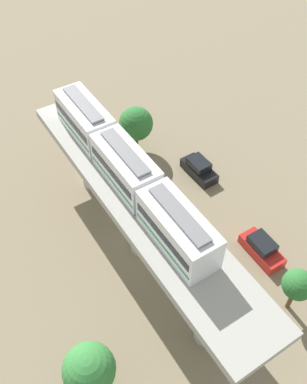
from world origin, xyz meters
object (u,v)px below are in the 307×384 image
at_px(tree_mid_lot, 89,369).
at_px(parked_car_black, 199,169).
at_px(train, 126,167).
at_px(tree_far_corner, 136,124).
at_px(tree_near_viaduct, 298,285).
at_px(parked_car_red, 262,249).

bearing_deg(tree_mid_lot, parked_car_black, 34.38).
bearing_deg(train, tree_far_corner, 56.08).
height_order(train, tree_mid_lot, train).
xyz_separation_m(train, tree_far_corner, (6.49, 9.65, -5.14)).
xyz_separation_m(tree_mid_lot, tree_far_corner, (15.28, 19.56, 0.37)).
distance_m(train, tree_near_viaduct, 15.50).
bearing_deg(parked_car_black, tree_near_viaduct, -101.48).
bearing_deg(train, tree_near_viaduct, -61.83).
relative_size(parked_car_black, tree_mid_lot, 0.89).
bearing_deg(parked_car_red, train, 138.02).
xyz_separation_m(tree_near_viaduct, tree_far_corner, (-0.42, 22.55, -0.04)).
relative_size(parked_car_red, tree_near_viaduct, 0.91).
relative_size(tree_mid_lot, tree_far_corner, 0.93).
distance_m(train, parked_car_black, 12.78).
distance_m(parked_car_black, tree_far_corner, 8.03).
bearing_deg(tree_near_viaduct, parked_car_black, 79.63).
bearing_deg(tree_far_corner, tree_near_viaduct, -88.94).
relative_size(parked_car_red, tree_far_corner, 0.82).
xyz_separation_m(train, parked_car_red, (8.51, -7.98, -7.74)).
bearing_deg(parked_car_red, parked_car_black, 84.46).
bearing_deg(tree_far_corner, parked_car_red, -83.46).
distance_m(parked_car_black, tree_near_viaduct, 16.17).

